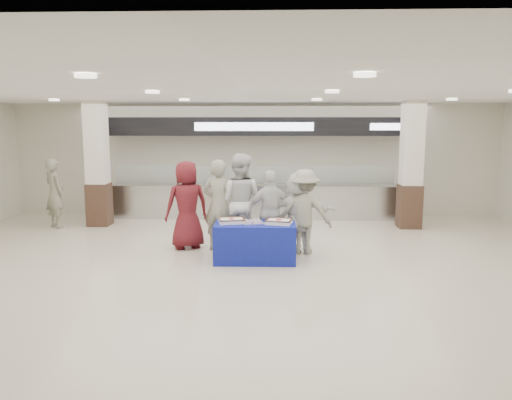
{
  "coord_description": "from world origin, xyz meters",
  "views": [
    {
      "loc": [
        0.54,
        -8.46,
        2.68
      ],
      "look_at": [
        0.18,
        1.6,
        1.1
      ],
      "focal_mm": 35.0,
      "sensor_mm": 36.0,
      "label": 1
    }
  ],
  "objects_px": {
    "display_table": "(255,242)",
    "civilian_white": "(298,213)",
    "soldier_a": "(219,205)",
    "soldier_b": "(304,212)",
    "soldier_bg": "(55,193)",
    "cupcake_tray": "(253,222)",
    "civilian_maroon": "(187,205)",
    "chef_short": "(271,212)",
    "sheet_cake_left": "(232,220)",
    "sheet_cake_right": "(279,221)",
    "chef_tall": "(240,202)"
  },
  "relations": [
    {
      "from": "chef_tall",
      "to": "soldier_a",
      "type": "bearing_deg",
      "value": 32.24
    },
    {
      "from": "cupcake_tray",
      "to": "soldier_bg",
      "type": "xyz_separation_m",
      "value": [
        -5.17,
        2.97,
        0.11
      ]
    },
    {
      "from": "cupcake_tray",
      "to": "soldier_a",
      "type": "height_order",
      "value": "soldier_a"
    },
    {
      "from": "display_table",
      "to": "soldier_a",
      "type": "xyz_separation_m",
      "value": [
        -0.79,
        0.84,
        0.58
      ]
    },
    {
      "from": "soldier_b",
      "to": "sheet_cake_right",
      "type": "bearing_deg",
      "value": 60.09
    },
    {
      "from": "display_table",
      "to": "soldier_b",
      "type": "relative_size",
      "value": 0.9
    },
    {
      "from": "cupcake_tray",
      "to": "soldier_a",
      "type": "bearing_deg",
      "value": 132.03
    },
    {
      "from": "display_table",
      "to": "civilian_maroon",
      "type": "bearing_deg",
      "value": 145.99
    },
    {
      "from": "chef_tall",
      "to": "sheet_cake_left",
      "type": "bearing_deg",
      "value": 100.79
    },
    {
      "from": "cupcake_tray",
      "to": "civilian_white",
      "type": "relative_size",
      "value": 0.27
    },
    {
      "from": "chef_tall",
      "to": "chef_short",
      "type": "xyz_separation_m",
      "value": [
        0.65,
        -0.31,
        -0.16
      ]
    },
    {
      "from": "chef_tall",
      "to": "civilian_white",
      "type": "distance_m",
      "value": 1.24
    },
    {
      "from": "civilian_white",
      "to": "sheet_cake_left",
      "type": "bearing_deg",
      "value": 33.59
    },
    {
      "from": "sheet_cake_left",
      "to": "civilian_white",
      "type": "height_order",
      "value": "civilian_white"
    },
    {
      "from": "soldier_a",
      "to": "chef_tall",
      "type": "height_order",
      "value": "chef_tall"
    },
    {
      "from": "display_table",
      "to": "cupcake_tray",
      "type": "bearing_deg",
      "value": 177.72
    },
    {
      "from": "sheet_cake_left",
      "to": "sheet_cake_right",
      "type": "xyz_separation_m",
      "value": [
        0.91,
        -0.06,
        -0.0
      ]
    },
    {
      "from": "civilian_white",
      "to": "chef_tall",
      "type": "bearing_deg",
      "value": -5.38
    },
    {
      "from": "sheet_cake_left",
      "to": "soldier_b",
      "type": "height_order",
      "value": "soldier_b"
    },
    {
      "from": "soldier_b",
      "to": "soldier_bg",
      "type": "distance_m",
      "value": 6.61
    },
    {
      "from": "cupcake_tray",
      "to": "soldier_b",
      "type": "xyz_separation_m",
      "value": [
        1.01,
        0.64,
        0.08
      ]
    },
    {
      "from": "soldier_b",
      "to": "display_table",
      "type": "bearing_deg",
      "value": 41.53
    },
    {
      "from": "civilian_maroon",
      "to": "civilian_white",
      "type": "bearing_deg",
      "value": 148.06
    },
    {
      "from": "civilian_maroon",
      "to": "chef_short",
      "type": "xyz_separation_m",
      "value": [
        1.78,
        -0.34,
        -0.08
      ]
    },
    {
      "from": "chef_short",
      "to": "soldier_bg",
      "type": "distance_m",
      "value": 5.97
    },
    {
      "from": "display_table",
      "to": "chef_tall",
      "type": "distance_m",
      "value": 1.2
    },
    {
      "from": "soldier_a",
      "to": "civilian_white",
      "type": "relative_size",
      "value": 1.14
    },
    {
      "from": "display_table",
      "to": "cupcake_tray",
      "type": "height_order",
      "value": "cupcake_tray"
    },
    {
      "from": "soldier_a",
      "to": "cupcake_tray",
      "type": "bearing_deg",
      "value": 150.45
    },
    {
      "from": "display_table",
      "to": "chef_short",
      "type": "relative_size",
      "value": 0.9
    },
    {
      "from": "display_table",
      "to": "cupcake_tray",
      "type": "relative_size",
      "value": 3.38
    },
    {
      "from": "sheet_cake_left",
      "to": "civilian_white",
      "type": "relative_size",
      "value": 0.33
    },
    {
      "from": "civilian_maroon",
      "to": "soldier_b",
      "type": "distance_m",
      "value": 2.49
    },
    {
      "from": "sheet_cake_right",
      "to": "chef_short",
      "type": "height_order",
      "value": "chef_short"
    },
    {
      "from": "soldier_a",
      "to": "display_table",
      "type": "bearing_deg",
      "value": 151.71
    },
    {
      "from": "display_table",
      "to": "civilian_white",
      "type": "distance_m",
      "value": 1.19
    },
    {
      "from": "cupcake_tray",
      "to": "civilian_maroon",
      "type": "relative_size",
      "value": 0.24
    },
    {
      "from": "civilian_maroon",
      "to": "soldier_b",
      "type": "relative_size",
      "value": 1.09
    },
    {
      "from": "sheet_cake_left",
      "to": "soldier_bg",
      "type": "height_order",
      "value": "soldier_bg"
    },
    {
      "from": "sheet_cake_right",
      "to": "chef_tall",
      "type": "xyz_separation_m",
      "value": [
        -0.81,
        0.97,
        0.22
      ]
    },
    {
      "from": "soldier_a",
      "to": "civilian_white",
      "type": "xyz_separation_m",
      "value": [
        1.63,
        -0.14,
        -0.12
      ]
    },
    {
      "from": "sheet_cake_right",
      "to": "chef_short",
      "type": "xyz_separation_m",
      "value": [
        -0.16,
        0.66,
        0.06
      ]
    },
    {
      "from": "display_table",
      "to": "soldier_b",
      "type": "distance_m",
      "value": 1.27
    },
    {
      "from": "civilian_maroon",
      "to": "soldier_bg",
      "type": "height_order",
      "value": "civilian_maroon"
    },
    {
      "from": "display_table",
      "to": "civilian_white",
      "type": "relative_size",
      "value": 0.92
    },
    {
      "from": "sheet_cake_right",
      "to": "soldier_b",
      "type": "xyz_separation_m",
      "value": [
        0.52,
        0.66,
        0.07
      ]
    },
    {
      "from": "display_table",
      "to": "sheet_cake_right",
      "type": "distance_m",
      "value": 0.62
    },
    {
      "from": "soldier_a",
      "to": "chef_short",
      "type": "distance_m",
      "value": 1.1
    },
    {
      "from": "sheet_cake_left",
      "to": "chef_tall",
      "type": "distance_m",
      "value": 0.95
    },
    {
      "from": "civilian_maroon",
      "to": "soldier_bg",
      "type": "xyz_separation_m",
      "value": [
        -3.72,
        1.98,
        -0.05
      ]
    }
  ]
}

